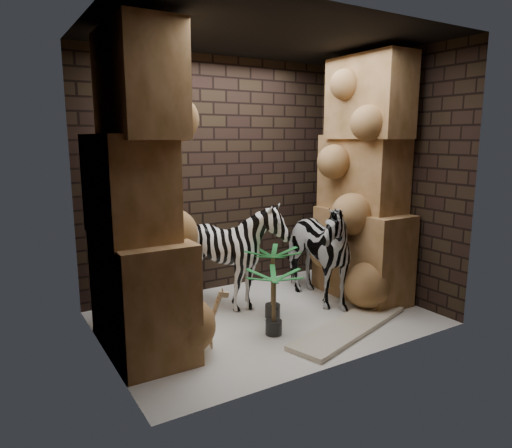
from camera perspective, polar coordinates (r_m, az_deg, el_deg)
floor at (r=5.27m, az=1.26°, el=-11.55°), size 3.50×3.50×0.00m
ceiling at (r=4.98m, az=1.41°, el=22.34°), size 3.50×3.50×0.00m
wall_back at (r=5.99m, az=-5.15°, el=5.92°), size 3.50×0.00×3.50m
wall_front at (r=3.91m, az=11.24°, el=3.22°), size 3.50×0.00×3.50m
wall_left at (r=4.23m, az=-19.11°, el=3.39°), size 0.00×3.00×3.00m
wall_right at (r=6.02m, az=15.58°, el=5.60°), size 0.00×3.00×3.00m
rock_pillar_left at (r=4.32m, az=-14.57°, el=3.77°), size 0.68×1.30×3.00m
rock_pillar_right at (r=5.79m, az=13.33°, el=5.51°), size 0.58×1.25×3.00m
zebra_right at (r=5.61m, az=6.92°, el=-2.19°), size 0.78×1.32×1.50m
zebra_left at (r=5.38m, az=-2.96°, el=-4.47°), size 1.33×1.51×1.18m
giraffe_toy at (r=4.48m, az=-6.63°, el=-11.59°), size 0.32×0.18×0.60m
palm_front at (r=5.16m, az=2.10°, el=-7.31°), size 0.36×0.36×0.80m
palm_back at (r=4.74m, az=2.23°, el=-9.73°), size 0.36×0.36×0.68m
surfboard at (r=5.07m, az=11.56°, el=-12.39°), size 1.76×0.90×0.05m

